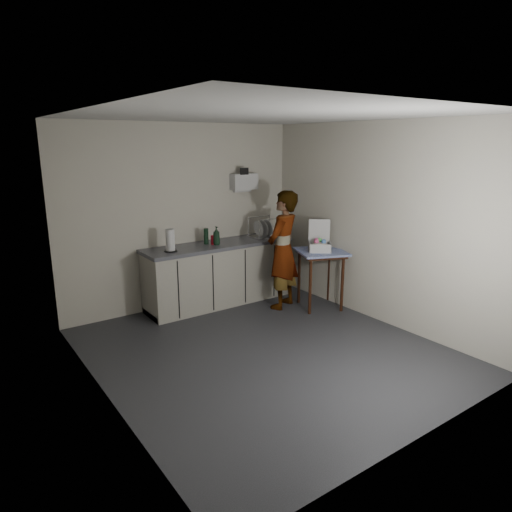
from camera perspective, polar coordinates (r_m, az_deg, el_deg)
ground at (r=5.36m, az=1.25°, el=-11.75°), size 4.00×4.00×0.00m
wall_back at (r=6.61m, az=-9.07°, el=4.90°), size 3.60×0.02×2.60m
wall_right at (r=6.15m, az=14.85°, el=3.93°), size 0.02×4.00×2.60m
wall_left at (r=4.15m, az=-18.91°, el=-1.14°), size 0.02×4.00×2.60m
ceiling at (r=4.83m, az=1.42°, el=17.17°), size 3.60×4.00×0.01m
kitchen_counter at (r=6.74m, az=-4.64°, el=-2.41°), size 2.24×0.62×0.91m
wall_shelf at (r=6.99m, az=-1.52°, el=9.26°), size 0.42×0.18×0.37m
side_table at (r=6.54m, az=8.11°, el=-0.26°), size 0.84×0.84×0.84m
standing_man at (r=6.47m, az=3.38°, el=0.74°), size 0.73×0.63×1.69m
soap_bottle at (r=6.50m, az=-4.97°, el=2.54°), size 0.10×0.11×0.26m
soda_can at (r=6.55m, az=-5.38°, el=2.03°), size 0.07×0.07×0.13m
dark_bottle at (r=6.56m, az=-6.26°, el=2.49°), size 0.07×0.07×0.23m
paper_towel at (r=6.17m, az=-10.67°, el=1.86°), size 0.17×0.17×0.30m
dish_rack at (r=7.02m, az=1.00°, el=2.96°), size 0.44×0.33×0.31m
bakery_box at (r=6.50m, az=7.95°, el=1.49°), size 0.43×0.43×0.43m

